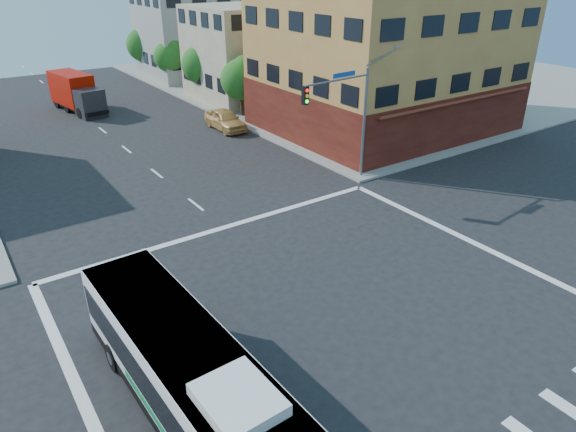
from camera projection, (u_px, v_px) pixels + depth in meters
ground at (340, 319)px, 20.23m from camera, size 120.00×120.00×0.00m
sidewalk_ne at (375, 75)px, 63.87m from camera, size 50.00×50.00×0.15m
corner_building_ne at (386, 56)px, 41.46m from camera, size 18.10×15.44×14.00m
building_east_near at (255, 52)px, 51.96m from camera, size 12.06×10.06×9.00m
building_east_far at (195, 33)px, 62.06m from camera, size 12.06×10.06×10.00m
signal_mast_ne at (346, 106)px, 30.49m from camera, size 7.91×1.13×8.07m
street_tree_a at (242, 77)px, 45.31m from camera, size 3.60×3.60×5.53m
street_tree_b at (202, 62)px, 51.14m from camera, size 3.80×3.80×5.79m
street_tree_c at (170, 55)px, 57.17m from camera, size 3.40×3.40×5.29m
street_tree_d at (144, 43)px, 62.88m from camera, size 4.00×4.00×6.03m
transit_bus at (190, 379)px, 15.01m from camera, size 2.84×11.49×3.38m
box_truck at (77, 94)px, 47.92m from camera, size 3.38×7.91×3.45m
parked_car at (225, 120)px, 43.00m from camera, size 2.05×4.94×1.67m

